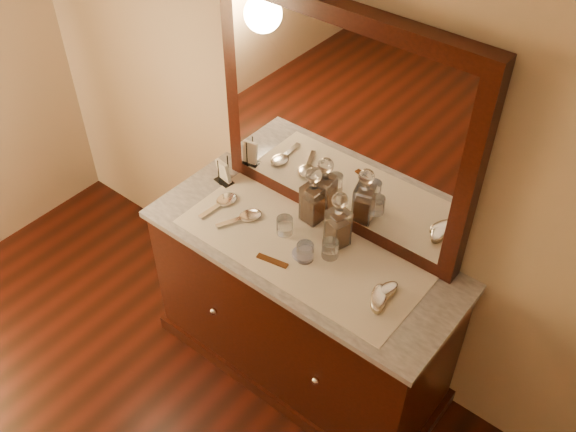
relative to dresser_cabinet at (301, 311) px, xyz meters
The scene contains 18 objects.
dresser_cabinet is the anchor object (origin of this frame).
dresser_plinth 0.37m from the dresser_cabinet, ahead, with size 1.46×0.59×0.08m, color black.
knob_left 0.42m from the dresser_cabinet, 136.47° to the right, with size 0.04×0.04×0.04m, color silver.
knob_right 0.42m from the dresser_cabinet, 43.53° to the right, with size 0.04×0.04×0.04m, color silver.
marble_top 0.42m from the dresser_cabinet, ahead, with size 1.44×0.59×0.03m, color silver.
mirror_frame 0.97m from the dresser_cabinet, 90.00° to the left, with size 1.20×0.08×1.00m, color black.
mirror_glass 0.96m from the dresser_cabinet, 90.00° to the left, with size 1.06×0.01×0.86m, color white.
lace_runner 0.44m from the dresser_cabinet, 90.00° to the right, with size 1.10×0.45×0.00m, color silver.
pin_dish 0.45m from the dresser_cabinet, 54.47° to the right, with size 0.09×0.09×0.02m, color white.
comb 0.48m from the dresser_cabinet, 105.55° to the right, with size 0.14×0.03×0.01m, color brown.
napkin_rack 0.76m from the dresser_cabinet, 168.97° to the left, with size 0.10×0.07×0.14m.
decanter_left 0.58m from the dresser_cabinet, 113.70° to the left, with size 0.10×0.10×0.29m.
decanter_right 0.57m from the dresser_cabinet, 45.78° to the left, with size 0.11×0.11×0.28m.
brush_near 0.63m from the dresser_cabinet, ahead, with size 0.12×0.16×0.04m.
brush_far 0.63m from the dresser_cabinet, ahead, with size 0.09×0.15×0.04m.
hand_mirror_outer 0.64m from the dresser_cabinet, behind, with size 0.09×0.22×0.02m.
hand_mirror_inner 0.55m from the dresser_cabinet, behind, with size 0.14×0.22×0.02m.
tumblers 0.49m from the dresser_cabinet, 10.51° to the right, with size 0.31×0.15×0.08m.
Camera 1 is at (1.18, 0.39, 2.82)m, focal length 40.22 mm.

